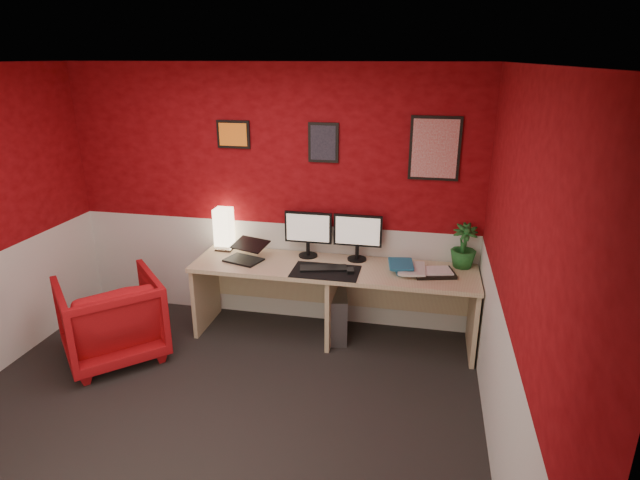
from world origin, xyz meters
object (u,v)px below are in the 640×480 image
(monitor_left, at_px, (308,227))
(potted_plant, at_px, (464,246))
(desk, at_px, (333,302))
(zen_tray, at_px, (434,273))
(shoji_lamp, at_px, (224,230))
(laptop, at_px, (243,250))
(monitor_right, at_px, (358,231))
(armchair, at_px, (111,318))
(pc_tower, at_px, (336,315))

(monitor_left, relative_size, potted_plant, 1.44)
(desk, height_order, potted_plant, potted_plant)
(desk, relative_size, zen_tray, 7.43)
(shoji_lamp, bearing_deg, laptop, -42.55)
(laptop, height_order, monitor_right, monitor_right)
(monitor_right, xyz_separation_m, armchair, (-2.04, -0.92, -0.65))
(shoji_lamp, height_order, laptop, shoji_lamp)
(monitor_right, relative_size, potted_plant, 1.44)
(zen_tray, bearing_deg, pc_tower, 177.89)
(desk, xyz_separation_m, zen_tray, (0.90, -0.00, 0.38))
(potted_plant, distance_m, armchair, 3.19)
(laptop, bearing_deg, monitor_left, 40.58)
(zen_tray, bearing_deg, desk, 179.92)
(laptop, relative_size, monitor_left, 0.57)
(pc_tower, bearing_deg, monitor_left, 138.84)
(laptop, xyz_separation_m, monitor_left, (0.57, 0.24, 0.18))
(desk, xyz_separation_m, laptop, (-0.85, -0.03, 0.47))
(monitor_left, height_order, pc_tower, monitor_left)
(zen_tray, height_order, pc_tower, zen_tray)
(monitor_left, xyz_separation_m, potted_plant, (1.43, 0.02, -0.09))
(monitor_left, bearing_deg, pc_tower, -29.81)
(potted_plant, bearing_deg, desk, -168.74)
(monitor_right, bearing_deg, shoji_lamp, 179.29)
(shoji_lamp, xyz_separation_m, armchair, (-0.71, -0.94, -0.56))
(monitor_right, bearing_deg, pc_tower, -132.73)
(monitor_right, xyz_separation_m, potted_plant, (0.96, 0.02, -0.09))
(desk, height_order, laptop, laptop)
(monitor_right, height_order, armchair, monitor_right)
(desk, xyz_separation_m, pc_tower, (0.02, 0.03, -0.14))
(armchair, bearing_deg, pc_tower, 157.69)
(shoji_lamp, xyz_separation_m, monitor_left, (0.85, -0.02, 0.09))
(pc_tower, bearing_deg, potted_plant, -1.38)
(shoji_lamp, relative_size, monitor_right, 0.69)
(laptop, distance_m, potted_plant, 2.02)
(laptop, height_order, pc_tower, laptop)
(potted_plant, bearing_deg, pc_tower, -170.03)
(pc_tower, bearing_deg, armchair, -169.79)
(monitor_right, bearing_deg, armchair, -155.72)
(laptop, xyz_separation_m, monitor_right, (1.04, 0.24, 0.18))
(desk, distance_m, monitor_left, 0.74)
(desk, bearing_deg, potted_plant, 11.26)
(laptop, xyz_separation_m, potted_plant, (2.00, 0.26, 0.09))
(shoji_lamp, relative_size, laptop, 1.21)
(shoji_lamp, bearing_deg, potted_plant, 0.07)
(potted_plant, bearing_deg, shoji_lamp, -179.93)
(pc_tower, bearing_deg, zen_tray, -13.47)
(desk, bearing_deg, pc_tower, 51.62)
(desk, distance_m, laptop, 0.97)
(shoji_lamp, relative_size, potted_plant, 0.99)
(shoji_lamp, height_order, monitor_left, monitor_left)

